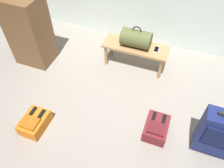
# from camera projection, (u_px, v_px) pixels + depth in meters

# --- Properties ---
(ground_plane) EXTENTS (6.60, 6.60, 0.00)m
(ground_plane) POSITION_uv_depth(u_px,v_px,m) (115.00, 103.00, 3.09)
(ground_plane) COLOR gray
(bench) EXTENTS (1.00, 0.36, 0.40)m
(bench) POSITION_uv_depth(u_px,v_px,m) (135.00, 49.00, 3.36)
(bench) COLOR #A87A4C
(bench) RESTS_ON ground
(duffel_bag_olive) EXTENTS (0.44, 0.26, 0.34)m
(duffel_bag_olive) POSITION_uv_depth(u_px,v_px,m) (136.00, 39.00, 3.21)
(duffel_bag_olive) COLOR #51562D
(duffel_bag_olive) RESTS_ON bench
(cell_phone) EXTENTS (0.07, 0.14, 0.01)m
(cell_phone) POSITION_uv_depth(u_px,v_px,m) (156.00, 49.00, 3.25)
(cell_phone) COLOR silver
(cell_phone) RESTS_ON bench
(suitcase_upright_navy) EXTENTS (0.41, 0.23, 0.72)m
(suitcase_upright_navy) POSITION_uv_depth(u_px,v_px,m) (218.00, 134.00, 2.36)
(suitcase_upright_navy) COLOR navy
(suitcase_upright_navy) RESTS_ON ground
(backpack_orange) EXTENTS (0.28, 0.38, 0.21)m
(backpack_orange) POSITION_uv_depth(u_px,v_px,m) (35.00, 123.00, 2.77)
(backpack_orange) COLOR orange
(backpack_orange) RESTS_ON ground
(backpack_maroon) EXTENTS (0.28, 0.38, 0.21)m
(backpack_maroon) POSITION_uv_depth(u_px,v_px,m) (156.00, 128.00, 2.71)
(backpack_maroon) COLOR maroon
(backpack_maroon) RESTS_ON ground
(side_cabinet) EXTENTS (0.56, 0.44, 1.10)m
(side_cabinet) POSITION_uv_depth(u_px,v_px,m) (29.00, 31.00, 3.31)
(side_cabinet) COLOR brown
(side_cabinet) RESTS_ON ground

